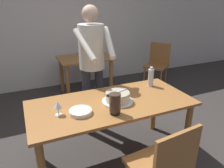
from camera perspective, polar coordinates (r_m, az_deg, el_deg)
The scene contains 13 objects.
ground_plane at distance 2.72m, azimuth -0.06°, elevation -19.06°, with size 14.00×14.00×0.00m, color #383330.
back_wall at distance 4.64m, azimuth -14.01°, elevation 15.92°, with size 10.00×0.12×2.70m, color silver.
main_dining_table at distance 2.35m, azimuth -0.07°, elevation -7.16°, with size 1.75×0.82×0.75m.
cake_on_platter at distance 2.29m, azimuth 1.52°, elevation -3.58°, with size 0.34×0.34×0.11m.
cake_knife at distance 2.21m, azimuth 0.21°, elevation -2.62°, with size 0.26×0.11×0.02m.
plate_stack at distance 2.09m, azimuth -8.42°, elevation -7.35°, with size 0.22×0.22×0.04m.
wine_glass_near at distance 2.07m, azimuth -14.31°, elevation -5.54°, with size 0.08×0.08×0.14m.
water_bottle at distance 2.72m, azimuth 10.33°, elevation 1.77°, with size 0.07×0.07×0.25m.
hurricane_lamp at distance 2.03m, azimuth 0.81°, elevation -5.29°, with size 0.11×0.11×0.21m.
person_cutting_cake at distance 2.73m, azimuth -5.31°, elevation 6.75°, with size 0.47×0.56×1.72m.
chair_near_side at distance 1.94m, azimuth 13.47°, elevation -20.59°, with size 0.48×0.48×0.90m.
background_table at distance 4.19m, azimuth -7.13°, elevation 4.98°, with size 1.00×0.70×0.74m.
background_chair_0 at distance 4.75m, azimuth 12.01°, elevation 5.62°, with size 0.62×0.62×0.90m.
Camera 1 is at (-0.83, -1.88, 1.78)m, focal length 34.20 mm.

